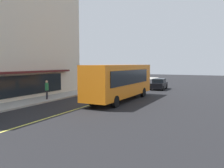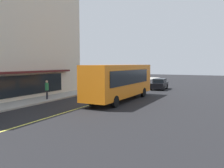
{
  "view_description": "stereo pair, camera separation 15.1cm",
  "coord_description": "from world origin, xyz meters",
  "px_view_note": "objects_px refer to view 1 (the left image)",
  "views": [
    {
      "loc": [
        -19.1,
        -10.52,
        3.61
      ],
      "look_at": [
        1.93,
        -0.5,
        1.6
      ],
      "focal_mm": 37.78,
      "sensor_mm": 36.0,
      "label": 1
    },
    {
      "loc": [
        -19.03,
        -10.66,
        3.61
      ],
      "look_at": [
        1.93,
        -0.5,
        1.6
      ],
      "focal_mm": 37.78,
      "sensor_mm": 36.0,
      "label": 2
    }
  ],
  "objects_px": {
    "bus": "(121,80)",
    "pedestrian_near_storefront": "(107,81)",
    "car_black": "(159,84)",
    "pedestrian_waiting": "(47,88)",
    "pedestrian_at_corner": "(94,81)"
  },
  "relations": [
    {
      "from": "pedestrian_near_storefront",
      "to": "bus",
      "type": "bearing_deg",
      "value": -147.04
    },
    {
      "from": "car_black",
      "to": "pedestrian_near_storefront",
      "type": "distance_m",
      "value": 7.44
    },
    {
      "from": "car_black",
      "to": "pedestrian_waiting",
      "type": "xyz_separation_m",
      "value": [
        -14.94,
        7.26,
        0.52
      ]
    },
    {
      "from": "pedestrian_waiting",
      "to": "pedestrian_near_storefront",
      "type": "relative_size",
      "value": 1.12
    },
    {
      "from": "bus",
      "to": "pedestrian_waiting",
      "type": "height_order",
      "value": "bus"
    },
    {
      "from": "pedestrian_waiting",
      "to": "pedestrian_at_corner",
      "type": "bearing_deg",
      "value": 6.01
    },
    {
      "from": "bus",
      "to": "pedestrian_near_storefront",
      "type": "distance_m",
      "value": 11.68
    },
    {
      "from": "bus",
      "to": "pedestrian_near_storefront",
      "type": "height_order",
      "value": "bus"
    },
    {
      "from": "car_black",
      "to": "pedestrian_waiting",
      "type": "distance_m",
      "value": 16.62
    },
    {
      "from": "pedestrian_near_storefront",
      "to": "pedestrian_at_corner",
      "type": "bearing_deg",
      "value": 146.18
    },
    {
      "from": "bus",
      "to": "car_black",
      "type": "bearing_deg",
      "value": -4.11
    },
    {
      "from": "pedestrian_at_corner",
      "to": "pedestrian_near_storefront",
      "type": "height_order",
      "value": "pedestrian_near_storefront"
    },
    {
      "from": "car_black",
      "to": "pedestrian_near_storefront",
      "type": "relative_size",
      "value": 2.67
    },
    {
      "from": "car_black",
      "to": "pedestrian_waiting",
      "type": "relative_size",
      "value": 2.39
    },
    {
      "from": "pedestrian_waiting",
      "to": "pedestrian_near_storefront",
      "type": "distance_m",
      "value": 13.02
    }
  ]
}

